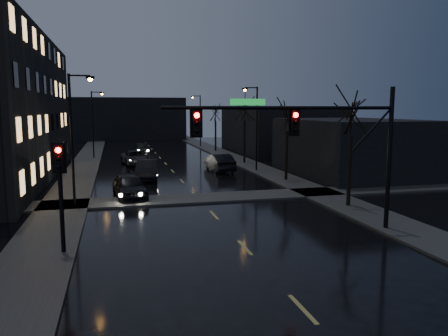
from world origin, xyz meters
TOP-DOWN VIEW (x-y plane):
  - sidewalk_left at (-8.50, 35.00)m, footprint 3.00×140.00m
  - sidewalk_right at (8.50, 35.00)m, footprint 3.00×140.00m
  - sidewalk_cross at (0.00, 18.50)m, footprint 40.00×3.00m
  - commercial_right_near at (15.50, 26.00)m, footprint 10.00×14.00m
  - commercial_right_far at (17.00, 48.00)m, footprint 12.00×18.00m
  - far_block at (-3.00, 78.00)m, footprint 22.00×10.00m
  - signal_mast at (3.85, 9.00)m, footprint 11.11×0.41m
  - signal_pole_left at (-7.50, 8.99)m, footprint 0.35×0.41m
  - tree_near at (8.40, 14.00)m, footprint 3.52×3.52m
  - tree_mid_a at (8.40, 24.00)m, footprint 3.30×3.30m
  - tree_mid_b at (8.40, 36.00)m, footprint 3.74×3.74m
  - tree_far at (8.40, 50.00)m, footprint 3.43×3.43m
  - streetlight_l_near at (-7.58, 18.00)m, footprint 1.53×0.28m
  - streetlight_l_far at (-7.58, 45.00)m, footprint 1.53×0.28m
  - streetlight_r_mid at (7.58, 30.00)m, footprint 1.53×0.28m
  - streetlight_r_far at (7.58, 58.00)m, footprint 1.53×0.28m
  - oncoming_car_a at (-4.45, 20.03)m, footprint 2.47×4.95m
  - oncoming_car_b at (-2.77, 27.67)m, footprint 2.15×5.15m
  - oncoming_car_c at (-3.22, 37.83)m, footprint 3.14×5.68m
  - oncoming_car_d at (-1.83, 49.04)m, footprint 2.13×4.72m
  - lead_car at (4.35, 30.91)m, footprint 2.10×5.20m

SIDE VIEW (x-z plane):
  - sidewalk_left at x=-8.50m, z-range 0.00..0.12m
  - sidewalk_right at x=8.50m, z-range 0.00..0.12m
  - sidewalk_cross at x=0.00m, z-range 0.00..0.12m
  - oncoming_car_d at x=-1.83m, z-range 0.00..1.34m
  - oncoming_car_c at x=-3.22m, z-range 0.00..1.51m
  - oncoming_car_a at x=-4.45m, z-range 0.00..1.62m
  - oncoming_car_b at x=-2.77m, z-range 0.00..1.66m
  - lead_car at x=4.35m, z-range 0.00..1.68m
  - commercial_right_near at x=15.50m, z-range 0.00..5.00m
  - commercial_right_far at x=17.00m, z-range 0.00..6.00m
  - signal_pole_left at x=-7.50m, z-range 0.75..5.27m
  - far_block at x=-3.00m, z-range 0.00..8.00m
  - streetlight_l_near at x=-7.58m, z-range 0.77..8.77m
  - streetlight_l_far at x=-7.58m, z-range 0.77..8.77m
  - streetlight_r_mid at x=7.58m, z-range 0.77..8.77m
  - streetlight_r_far at x=7.58m, z-range 0.77..8.77m
  - signal_mast at x=3.85m, z-range 1.37..8.37m
  - tree_mid_a at x=8.40m, z-range 2.04..9.61m
  - tree_far at x=8.40m, z-range 2.12..10.00m
  - tree_near at x=8.40m, z-range 2.18..10.26m
  - tree_mid_b at x=8.40m, z-range 2.32..10.90m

